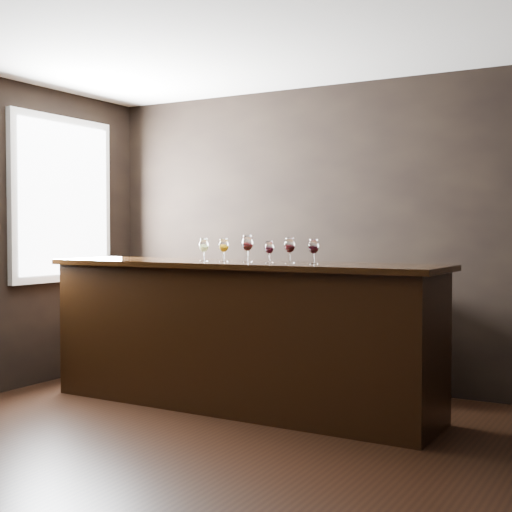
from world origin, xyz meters
The scene contains 11 objects.
ground centered at (0.00, 0.00, 0.00)m, with size 5.00×5.00×0.00m, color black.
room_shell centered at (-0.23, 0.11, 1.81)m, with size 5.02×4.52×2.81m.
bar_counter centered at (-0.38, 1.04, 0.57)m, with size 3.28×0.71×1.15m, color black.
bar_top centered at (-0.38, 1.04, 1.17)m, with size 3.39×0.79×0.04m, color black.
back_bar_shelf centered at (-0.69, 2.03, 0.47)m, with size 2.63×0.40×0.95m, color black.
glass_white centered at (-0.71, 1.04, 1.32)m, with size 0.08×0.08×0.19m.
glass_amber centered at (-0.53, 1.06, 1.32)m, with size 0.08×0.08×0.19m.
glass_red_a centered at (-0.31, 1.08, 1.34)m, with size 0.09×0.09×0.21m.
glass_red_b centered at (-0.11, 1.08, 1.31)m, with size 0.07×0.07×0.17m.
glass_red_c centered at (0.09, 1.04, 1.33)m, with size 0.08×0.08×0.20m.
glass_red_d centered at (0.28, 1.06, 1.32)m, with size 0.08×0.08×0.19m.
Camera 1 is at (2.59, -3.89, 1.44)m, focal length 50.00 mm.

